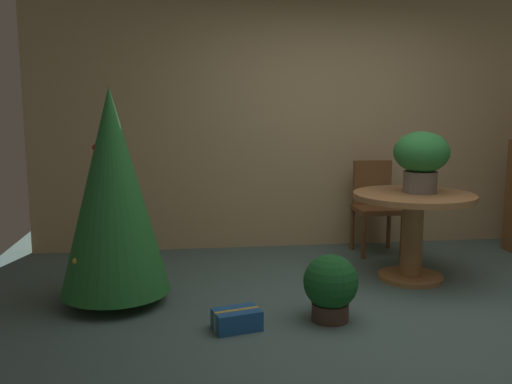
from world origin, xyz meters
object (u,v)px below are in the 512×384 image
at_px(round_dining_table, 413,218).
at_px(holiday_tree, 113,191).
at_px(gift_box_blue, 237,319).
at_px(potted_plant, 331,286).
at_px(wooden_chair_far, 375,202).
at_px(flower_vase, 421,157).

height_order(round_dining_table, holiday_tree, holiday_tree).
height_order(gift_box_blue, potted_plant, potted_plant).
height_order(holiday_tree, gift_box_blue, holiday_tree).
bearing_deg(wooden_chair_far, gift_box_blue, -131.29).
bearing_deg(potted_plant, holiday_tree, 160.32).
relative_size(holiday_tree, potted_plant, 3.47).
relative_size(flower_vase, holiday_tree, 0.32).
bearing_deg(holiday_tree, round_dining_table, 6.10).
bearing_deg(wooden_chair_far, round_dining_table, -90.00).
bearing_deg(flower_vase, holiday_tree, -173.29).
xyz_separation_m(flower_vase, gift_box_blue, (-1.64, -0.90, -0.98)).
distance_m(round_dining_table, gift_box_blue, 1.86).
height_order(flower_vase, wooden_chair_far, flower_vase).
height_order(flower_vase, gift_box_blue, flower_vase).
xyz_separation_m(flower_vase, holiday_tree, (-2.49, -0.29, -0.20)).
bearing_deg(round_dining_table, holiday_tree, -173.90).
bearing_deg(gift_box_blue, round_dining_table, 28.89).
bearing_deg(gift_box_blue, holiday_tree, 144.26).
bearing_deg(gift_box_blue, wooden_chair_far, 48.71).
xyz_separation_m(gift_box_blue, potted_plant, (0.66, 0.07, 0.18)).
bearing_deg(wooden_chair_far, flower_vase, -85.90).
bearing_deg(gift_box_blue, flower_vase, 28.85).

